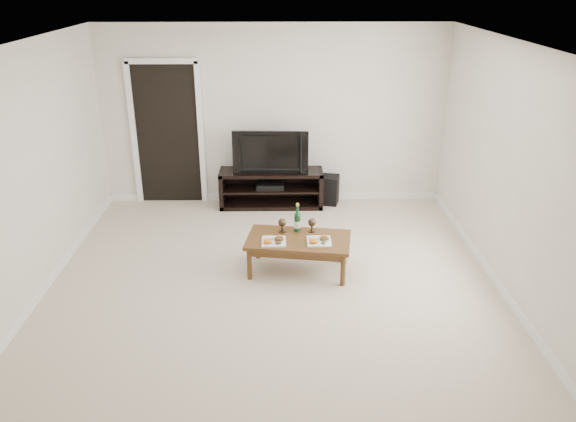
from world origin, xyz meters
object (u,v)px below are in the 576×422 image
Objects in this scene: media_console at (271,188)px; television at (271,150)px; subwoofer at (329,190)px; coffee_table at (298,255)px.

television is (0.00, 0.00, 0.59)m from media_console.
television reaches higher than subwoofer.
coffee_table is (0.33, -2.01, -0.65)m from television.
television is 0.92× the size of coffee_table.
media_console is 0.87m from subwoofer.
television is 2.14m from coffee_table.
media_console is at bearing -160.42° from subwoofer.
coffee_table is at bearing -78.25° from television.
media_console reaches higher than subwoofer.
television is at bearing -160.42° from subwoofer.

